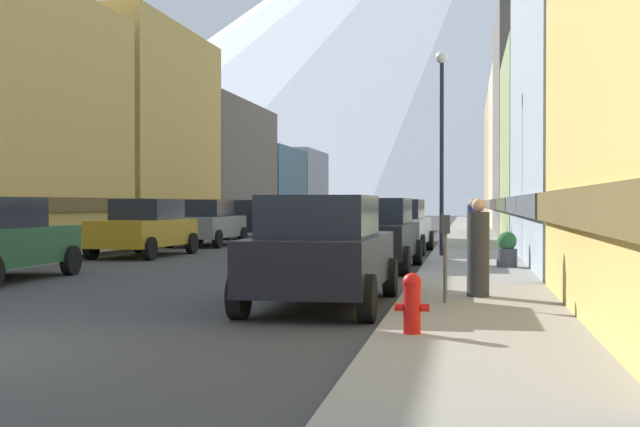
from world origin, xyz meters
The scene contains 25 objects.
sidewalk_left centered at (-6.25, 35.00, 0.07)m, with size 2.50×100.00×0.15m, color gray.
sidewalk_right centered at (6.25, 35.00, 0.07)m, with size 2.50×100.00×0.15m, color gray.
storefront_left_2 centered at (-12.43, 30.63, 4.96)m, with size 10.16×11.63×10.25m.
storefront_left_3 centered at (-11.65, 43.45, 3.90)m, with size 8.61×13.68×8.09m.
storefront_left_4 centered at (-12.23, 56.10, 2.91)m, with size 9.76×10.68×6.04m.
storefront_left_5 centered at (-12.00, 67.30, 3.13)m, with size 9.30×10.77×6.51m.
storefront_right_2 centered at (11.02, 25.39, 3.66)m, with size 7.34×8.77×7.59m.
storefront_right_3 centered at (11.41, 35.04, 5.55)m, with size 8.11×9.49×11.47m.
storefront_right_4 centered at (11.78, 45.30, 4.78)m, with size 8.85×10.23×9.89m.
storefront_right_5 centered at (11.04, 56.96, 4.63)m, with size 7.38×12.65×9.60m.
car_left_1 centered at (-3.80, 16.21, 0.90)m, with size 2.22×4.47×1.78m.
car_left_2 centered at (-3.80, 22.46, 0.90)m, with size 2.10×4.42×1.78m.
car_left_3 centered at (-3.80, 29.34, 0.90)m, with size 2.25×4.49×1.78m.
car_right_0 centered at (3.80, 4.86, 0.90)m, with size 2.08×4.41×1.78m.
car_right_1 centered at (3.80, 12.47, 0.90)m, with size 2.18×4.45×1.78m.
car_right_2 centered at (3.80, 19.46, 0.90)m, with size 2.21×4.47×1.78m.
car_driving_0 centered at (-1.60, 30.27, 0.90)m, with size 2.06×4.40×1.78m.
fire_hydrant_near centered at (5.45, 1.48, 0.53)m, with size 0.40×0.22×0.70m.
parking_meter_near centered at (5.75, 4.51, 1.01)m, with size 0.14×0.10×1.33m.
potted_plant_0 centered at (7.00, 11.85, 0.56)m, with size 0.48×0.48×0.84m.
pedestrian_0 centered at (6.25, 23.34, 0.93)m, with size 0.36×0.36×1.68m.
pedestrian_1 centered at (6.25, 5.48, 0.88)m, with size 0.36×0.36×1.58m.
pedestrian_2 centered at (6.25, 20.30, 0.90)m, with size 0.36×0.36×1.62m.
streetlamp_right centered at (5.35, 15.80, 3.99)m, with size 0.36×0.36×5.86m.
mountain_backdrop centered at (24.50, 260.00, 62.02)m, with size 325.41×325.41×124.04m, color silver.
Camera 1 is at (6.08, -8.08, 1.66)m, focal length 46.35 mm.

